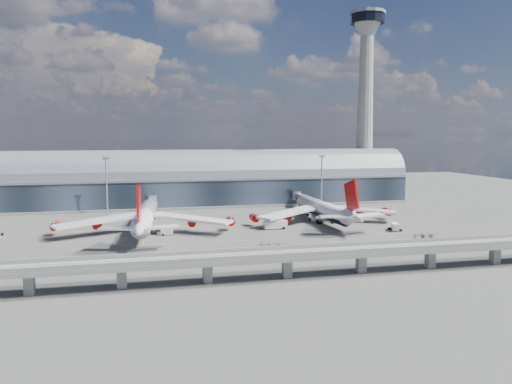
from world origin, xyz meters
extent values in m
plane|color=#474744|center=(0.00, 0.00, 0.00)|extent=(500.00, 500.00, 0.00)
cube|color=gold|center=(0.00, -10.00, 0.01)|extent=(200.00, 0.25, 0.01)
cube|color=gold|center=(0.00, 20.00, 0.01)|extent=(200.00, 0.25, 0.01)
cube|color=gold|center=(0.00, 50.00, 0.01)|extent=(200.00, 0.25, 0.01)
cube|color=gold|center=(-35.00, 30.00, 0.01)|extent=(0.25, 80.00, 0.01)
cube|color=gold|center=(35.00, 30.00, 0.01)|extent=(0.25, 80.00, 0.01)
cube|color=#1C242F|center=(0.00, 78.00, 7.00)|extent=(200.00, 28.00, 14.00)
cylinder|color=slate|center=(0.00, 78.00, 14.00)|extent=(200.00, 28.00, 28.00)
cube|color=gray|center=(0.00, 64.00, 14.00)|extent=(200.00, 1.00, 1.20)
cube|color=gray|center=(0.00, 78.00, 0.60)|extent=(200.00, 30.00, 1.20)
cube|color=gray|center=(85.00, 83.00, 4.00)|extent=(18.00, 18.00, 8.00)
cone|color=gray|center=(85.00, 83.00, 45.00)|extent=(10.00, 10.00, 90.00)
cone|color=gray|center=(85.00, 83.00, 92.00)|extent=(16.00, 16.00, 8.00)
cylinder|color=black|center=(85.00, 83.00, 97.00)|extent=(18.00, 18.00, 5.00)
cylinder|color=slate|center=(85.00, 83.00, 100.00)|extent=(19.00, 19.00, 1.50)
cylinder|color=gray|center=(85.00, 83.00, 101.50)|extent=(2.40, 2.40, 3.00)
cube|color=gray|center=(0.00, -55.00, 5.50)|extent=(220.00, 8.50, 1.20)
cube|color=gray|center=(0.00, -59.00, 6.60)|extent=(220.00, 0.40, 1.20)
cube|color=gray|center=(0.00, -51.00, 6.60)|extent=(220.00, 0.40, 1.20)
cube|color=gray|center=(0.00, -56.50, 6.15)|extent=(220.00, 0.12, 0.12)
cube|color=gray|center=(0.00, -53.50, 6.15)|extent=(220.00, 0.12, 0.12)
cube|color=gray|center=(-60.00, -55.00, 2.50)|extent=(2.20, 2.20, 5.00)
cube|color=gray|center=(-40.00, -55.00, 2.50)|extent=(2.20, 2.20, 5.00)
cube|color=gray|center=(-20.00, -55.00, 2.50)|extent=(2.20, 2.20, 5.00)
cube|color=gray|center=(0.00, -55.00, 2.50)|extent=(2.20, 2.20, 5.00)
cube|color=gray|center=(20.00, -55.00, 2.50)|extent=(2.20, 2.20, 5.00)
cube|color=gray|center=(40.00, -55.00, 2.50)|extent=(2.20, 2.20, 5.00)
cube|color=gray|center=(60.00, -55.00, 2.50)|extent=(2.20, 2.20, 5.00)
cylinder|color=gray|center=(-50.00, 55.00, 12.50)|extent=(0.70, 0.70, 25.00)
cube|color=gray|center=(-50.00, 55.00, 25.20)|extent=(3.00, 0.40, 1.00)
cylinder|color=gray|center=(50.00, 55.00, 12.50)|extent=(0.70, 0.70, 25.00)
cube|color=gray|center=(50.00, 55.00, 25.20)|extent=(3.00, 0.40, 1.00)
cylinder|color=white|center=(-34.00, 11.19, 5.97)|extent=(9.69, 51.40, 6.16)
cone|color=white|center=(-32.03, 39.56, 5.97)|extent=(6.68, 8.11, 6.16)
cone|color=white|center=(-36.11, -19.09, 6.74)|extent=(6.95, 11.96, 6.16)
cube|color=#A30807|center=(-35.91, -16.21, 14.35)|extent=(1.47, 11.54, 12.76)
cube|color=white|center=(-50.22, 10.39, 5.20)|extent=(31.51, 19.68, 2.49)
cube|color=white|center=(-18.05, 8.15, 5.20)|extent=(30.43, 22.98, 2.49)
cylinder|color=#A30807|center=(-50.69, 12.35, 3.47)|extent=(3.41, 5.02, 3.08)
cylinder|color=#A30807|center=(-64.98, 13.35, 3.47)|extent=(3.41, 5.02, 3.08)
cylinder|color=#A30807|center=(-17.32, 10.04, 3.47)|extent=(3.41, 5.02, 3.08)
cylinder|color=#A30807|center=(-3.02, 9.04, 3.47)|extent=(3.41, 5.02, 3.08)
cylinder|color=gray|center=(-32.76, 29.16, 1.44)|extent=(0.48, 0.48, 2.89)
cylinder|color=gray|center=(-37.35, 7.56, 1.44)|extent=(0.58, 0.58, 2.89)
cylinder|color=gray|center=(-31.20, 7.14, 1.44)|extent=(0.58, 0.58, 2.89)
cylinder|color=black|center=(-37.35, 7.56, 0.53)|extent=(2.21, 1.59, 1.44)
cylinder|color=black|center=(-31.20, 7.14, 0.53)|extent=(2.21, 1.59, 1.44)
cylinder|color=white|center=(36.66, 17.31, 5.68)|extent=(7.69, 46.80, 5.59)
cone|color=white|center=(35.47, 43.47, 5.68)|extent=(5.93, 7.95, 5.59)
cone|color=white|center=(37.93, -10.78, 6.46)|extent=(6.11, 11.80, 5.59)
cube|color=#A30807|center=(37.80, -7.89, 13.78)|extent=(1.20, 11.54, 12.76)
cube|color=white|center=(21.67, 14.70, 4.91)|extent=(28.94, 21.43, 2.39)
cube|color=white|center=(51.82, 16.07, 4.91)|extent=(29.56, 19.43, 2.39)
cylinder|color=black|center=(36.66, 17.31, 4.15)|extent=(6.64, 41.99, 4.75)
cylinder|color=#A30807|center=(21.03, 16.60, 3.18)|extent=(3.30, 4.95, 3.08)
cylinder|color=#A30807|center=(7.63, 15.99, 3.18)|extent=(3.30, 4.95, 3.08)
cylinder|color=#A30807|center=(52.29, 18.02, 3.18)|extent=(3.30, 4.95, 3.08)
cylinder|color=#A30807|center=(65.69, 18.63, 3.18)|extent=(3.30, 4.95, 3.08)
cylinder|color=gray|center=(35.91, 33.72, 1.45)|extent=(0.48, 0.48, 2.89)
cylinder|color=gray|center=(33.75, 13.32, 1.45)|extent=(0.58, 0.58, 2.89)
cylinder|color=gray|center=(39.91, 13.60, 1.45)|extent=(0.58, 0.58, 2.89)
cylinder|color=black|center=(33.75, 13.32, 0.53)|extent=(2.18, 1.54, 1.45)
cylinder|color=black|center=(39.91, 13.60, 0.53)|extent=(2.18, 1.54, 1.45)
cube|color=gray|center=(-30.50, 52.00, 5.20)|extent=(3.00, 24.00, 3.00)
cube|color=gray|center=(-30.50, 40.00, 5.20)|extent=(3.60, 3.60, 3.40)
cylinder|color=gray|center=(-30.50, 64.00, 5.20)|extent=(4.40, 4.40, 4.00)
cylinder|color=gray|center=(-30.50, 40.00, 1.70)|extent=(0.50, 0.50, 3.40)
cylinder|color=black|center=(-30.50, 40.00, 0.35)|extent=(1.40, 0.80, 0.80)
cube|color=gray|center=(40.16, 50.00, 5.20)|extent=(3.00, 28.00, 3.00)
cube|color=gray|center=(40.16, 36.00, 5.20)|extent=(3.60, 3.60, 3.40)
cylinder|color=gray|center=(40.16, 64.00, 5.20)|extent=(4.40, 4.40, 4.00)
cylinder|color=gray|center=(40.16, 36.00, 1.70)|extent=(0.50, 0.50, 3.40)
cylinder|color=black|center=(40.16, 36.00, 0.35)|extent=(1.40, 0.80, 0.80)
cube|color=silver|center=(-26.64, 5.16, 1.36)|extent=(4.39, 2.27, 2.21)
cylinder|color=black|center=(-25.28, 5.26, 0.38)|extent=(0.92, 2.18, 0.77)
cylinder|color=black|center=(-28.00, 5.06, 0.38)|extent=(0.92, 2.18, 0.77)
cube|color=silver|center=(13.93, 7.33, 1.76)|extent=(8.91, 2.85, 2.87)
cylinder|color=black|center=(16.75, 7.23, 0.50)|extent=(1.09, 2.79, 0.99)
cylinder|color=black|center=(11.11, 7.43, 0.50)|extent=(1.09, 2.79, 0.99)
cube|color=silver|center=(56.48, -5.50, 1.56)|extent=(4.15, 6.25, 2.53)
cylinder|color=black|center=(55.82, -3.76, 0.44)|extent=(2.58, 1.67, 0.88)
cylinder|color=black|center=(57.13, -7.25, 0.44)|extent=(2.58, 1.67, 0.88)
cube|color=silver|center=(33.93, 20.71, 1.41)|extent=(3.34, 4.84, 2.30)
cylinder|color=black|center=(33.48, 22.05, 0.40)|extent=(2.35, 1.46, 0.80)
cylinder|color=black|center=(34.39, 19.37, 0.40)|extent=(2.35, 1.46, 0.80)
cube|color=silver|center=(-32.63, 37.26, 1.39)|extent=(4.29, 5.53, 2.26)
cylinder|color=black|center=(-31.82, 38.72, 0.39)|extent=(2.28, 1.74, 0.78)
cylinder|color=black|center=(-33.45, 35.80, 0.39)|extent=(2.28, 1.74, 0.78)
cube|color=gray|center=(1.67, -24.15, 0.26)|extent=(2.80, 2.14, 0.32)
cube|color=#AAAAAF|center=(1.67, -24.15, 1.10)|extent=(2.37, 1.96, 1.58)
cube|color=gray|center=(4.35, -24.68, 0.26)|extent=(2.80, 2.14, 0.32)
cube|color=#AAAAAF|center=(4.35, -24.68, 1.10)|extent=(2.37, 1.96, 1.58)
cube|color=gray|center=(7.03, -25.21, 0.26)|extent=(2.80, 2.14, 0.32)
cube|color=#AAAAAF|center=(7.03, -25.21, 1.10)|extent=(2.37, 1.96, 1.58)
cube|color=gray|center=(53.76, -33.43, 0.26)|extent=(2.73, 2.06, 0.31)
cube|color=#AAAAAF|center=(53.76, -33.43, 1.09)|extent=(2.30, 1.88, 1.55)
cube|color=gray|center=(56.40, -32.96, 0.26)|extent=(2.73, 2.06, 0.31)
cube|color=#AAAAAF|center=(56.40, -32.96, 1.09)|extent=(2.30, 1.88, 1.55)
cube|color=gray|center=(59.05, -32.50, 0.26)|extent=(2.73, 2.06, 0.31)
cube|color=#AAAAAF|center=(59.05, -32.50, 1.09)|extent=(2.30, 1.88, 1.55)
cube|color=gray|center=(56.02, -21.76, 0.26)|extent=(2.83, 2.17, 0.32)
cube|color=#AAAAAF|center=(56.02, -21.76, 1.11)|extent=(2.39, 1.98, 1.59)
cube|color=gray|center=(58.71, -22.32, 0.26)|extent=(2.83, 2.17, 0.32)
cube|color=#AAAAAF|center=(58.71, -22.32, 1.11)|extent=(2.39, 1.98, 1.59)
cube|color=gray|center=(61.40, -22.88, 0.26)|extent=(2.83, 2.17, 0.32)
cube|color=#AAAAAF|center=(61.40, -22.88, 1.11)|extent=(2.39, 1.98, 1.59)
camera|label=1|loc=(-34.90, -171.78, 35.64)|focal=35.00mm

